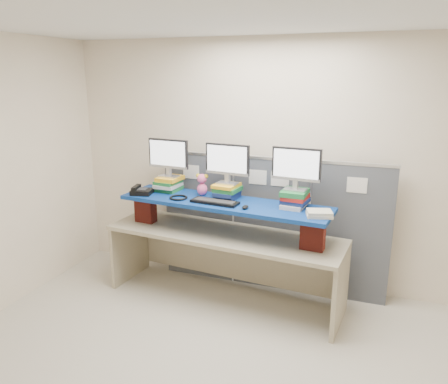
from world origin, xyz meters
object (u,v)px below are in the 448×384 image
at_px(desk, 224,246).
at_px(monitor_center, 227,161).
at_px(blue_board, 224,203).
at_px(monitor_left, 168,156).
at_px(keyboard, 215,202).
at_px(monitor_right, 296,166).
at_px(desk_phone, 141,191).

height_order(desk, monitor_center, monitor_center).
xyz_separation_m(blue_board, monitor_left, (-0.72, 0.18, 0.42)).
bearing_deg(keyboard, blue_board, 63.49).
bearing_deg(monitor_left, desk, -9.11).
distance_m(monitor_right, keyboard, 0.90).
height_order(desk, desk_phone, desk_phone).
bearing_deg(keyboard, monitor_left, 162.34).
bearing_deg(keyboard, monitor_right, 16.65).
height_order(blue_board, monitor_left, monitor_left).
distance_m(monitor_center, desk_phone, 1.03).
bearing_deg(desk, monitor_right, 9.34).
xyz_separation_m(desk, monitor_center, (-0.01, 0.12, 0.90)).
distance_m(keyboard, desk_phone, 0.89).
distance_m(desk, monitor_center, 0.91).
distance_m(monitor_left, monitor_center, 0.72).
xyz_separation_m(desk, monitor_left, (-0.72, 0.18, 0.91)).
xyz_separation_m(blue_board, desk_phone, (-0.95, -0.05, 0.05)).
height_order(desk, blue_board, blue_board).
distance_m(blue_board, monitor_right, 0.85).
bearing_deg(monitor_center, monitor_right, -0.00).
height_order(blue_board, monitor_center, monitor_center).
bearing_deg(keyboard, desk_phone, -177.76).
xyz_separation_m(desk, blue_board, (0.00, 0.00, 0.48)).
xyz_separation_m(monitor_center, monitor_right, (0.73, -0.07, 0.01)).
bearing_deg(keyboard, monitor_center, 81.22).
relative_size(monitor_right, keyboard, 0.95).
relative_size(blue_board, keyboard, 4.38).
xyz_separation_m(monitor_left, desk_phone, (-0.23, -0.23, -0.37)).
xyz_separation_m(monitor_center, desk_phone, (-0.95, -0.17, -0.37)).
relative_size(monitor_center, desk_phone, 1.95).
relative_size(blue_board, monitor_right, 4.59).
relative_size(blue_board, monitor_left, 4.59).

